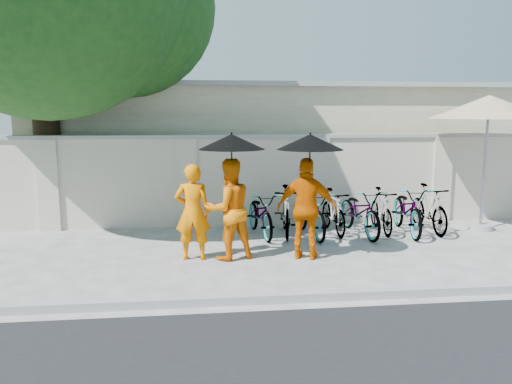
{
  "coord_description": "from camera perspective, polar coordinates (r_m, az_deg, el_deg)",
  "views": [
    {
      "loc": [
        -0.74,
        -8.12,
        2.56
      ],
      "look_at": [
        0.32,
        1.02,
        1.1
      ],
      "focal_mm": 35.0,
      "sensor_mm": 36.0,
      "label": 1
    }
  ],
  "objects": [
    {
      "name": "kerb",
      "position": [
        6.93,
        -0.04,
        -12.12
      ],
      "size": [
        40.0,
        0.16,
        0.12
      ],
      "primitive_type": "cube",
      "color": "gray",
      "rests_on": "ground"
    },
    {
      "name": "bike_7",
      "position": [
        11.45,
        19.14,
        -1.78
      ],
      "size": [
        0.49,
        1.71,
        1.03
      ],
      "primitive_type": "imported",
      "rotation": [
        0.0,
        0.0,
        0.01
      ],
      "color": "#8F8FA7",
      "rests_on": "ground"
    },
    {
      "name": "monk_left",
      "position": [
        8.78,
        -7.25,
        -2.29
      ],
      "size": [
        0.64,
        0.44,
        1.7
      ],
      "primitive_type": "imported",
      "rotation": [
        0.0,
        0.0,
        3.08
      ],
      "color": "orange",
      "rests_on": "ground"
    },
    {
      "name": "bike_0",
      "position": [
        10.48,
        0.55,
        -2.49
      ],
      "size": [
        0.86,
        1.86,
        0.94
      ],
      "primitive_type": "imported",
      "rotation": [
        0.0,
        0.0,
        0.13
      ],
      "color": "#8F8FA7",
      "rests_on": "ground"
    },
    {
      "name": "compound_wall",
      "position": [
        11.56,
        2.12,
        1.25
      ],
      "size": [
        20.0,
        0.3,
        2.0
      ],
      "primitive_type": "cube",
      "color": "beige",
      "rests_on": "ground"
    },
    {
      "name": "building_behind",
      "position": [
        15.4,
        3.68,
        5.42
      ],
      "size": [
        14.0,
        6.0,
        3.2
      ],
      "primitive_type": "cube",
      "color": "beige",
      "rests_on": "ground"
    },
    {
      "name": "parasol_right",
      "position": [
        8.58,
        6.21,
        5.71
      ],
      "size": [
        1.15,
        1.15,
        1.19
      ],
      "color": "black",
      "rests_on": "ground"
    },
    {
      "name": "parasol_center",
      "position": [
        8.53,
        -2.8,
        5.76
      ],
      "size": [
        1.14,
        1.14,
        1.2
      ],
      "color": "black",
      "rests_on": "ground"
    },
    {
      "name": "bike_1",
      "position": [
        10.5,
        3.42,
        -2.19
      ],
      "size": [
        0.7,
        1.78,
        1.04
      ],
      "primitive_type": "imported",
      "rotation": [
        0.0,
        0.0,
        -0.12
      ],
      "color": "#8F8FA7",
      "rests_on": "ground"
    },
    {
      "name": "bike_3",
      "position": [
        10.82,
        8.83,
        -2.22
      ],
      "size": [
        0.51,
        1.59,
        0.95
      ],
      "primitive_type": "imported",
      "rotation": [
        0.0,
        0.0,
        0.04
      ],
      "color": "#8F8FA7",
      "rests_on": "ground"
    },
    {
      "name": "bike_2",
      "position": [
        10.51,
        6.33,
        -2.44
      ],
      "size": [
        0.8,
        1.89,
        0.97
      ],
      "primitive_type": "imported",
      "rotation": [
        0.0,
        0.0,
        0.09
      ],
      "color": "#8F8FA7",
      "rests_on": "ground"
    },
    {
      "name": "monk_right",
      "position": [
        8.79,
        5.84,
        -1.92
      ],
      "size": [
        1.14,
        0.77,
        1.8
      ],
      "primitive_type": "imported",
      "rotation": [
        0.0,
        0.0,
        2.8
      ],
      "color": "#CA5500",
      "rests_on": "ground"
    },
    {
      "name": "bike_5",
      "position": [
        11.1,
        14.11,
        -2.07
      ],
      "size": [
        0.57,
        1.62,
        0.96
      ],
      "primitive_type": "imported",
      "rotation": [
        0.0,
        0.0,
        -0.08
      ],
      "color": "#8F8FA7",
      "rests_on": "ground"
    },
    {
      "name": "ground",
      "position": [
        8.55,
        -1.35,
        -8.41
      ],
      "size": [
        80.0,
        80.0,
        0.0
      ],
      "primitive_type": "plane",
      "color": "#B2B2B2"
    },
    {
      "name": "monk_center",
      "position": [
        8.75,
        -3.11,
        -1.98
      ],
      "size": [
        1.04,
        0.92,
        1.79
      ],
      "primitive_type": "imported",
      "rotation": [
        0.0,
        0.0,
        3.48
      ],
      "color": "orange",
      "rests_on": "ground"
    },
    {
      "name": "bike_6",
      "position": [
        11.14,
        16.95,
        -1.95
      ],
      "size": [
        0.92,
        2.04,
        1.03
      ],
      "primitive_type": "imported",
      "rotation": [
        0.0,
        0.0,
        -0.12
      ],
      "color": "#8F8FA7",
      "rests_on": "ground"
    },
    {
      "name": "patio_umbrella",
      "position": [
        11.94,
        25.06,
        8.64
      ],
      "size": [
        3.22,
        3.22,
        2.94
      ],
      "rotation": [
        0.0,
        0.0,
        -0.4
      ],
      "color": "gray",
      "rests_on": "ground"
    },
    {
      "name": "bike_4",
      "position": [
        10.77,
        11.81,
        -2.2
      ],
      "size": [
        0.88,
        1.97,
        1.0
      ],
      "primitive_type": "imported",
      "rotation": [
        0.0,
        0.0,
        0.12
      ],
      "color": "#8F8FA7",
      "rests_on": "ground"
    }
  ]
}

